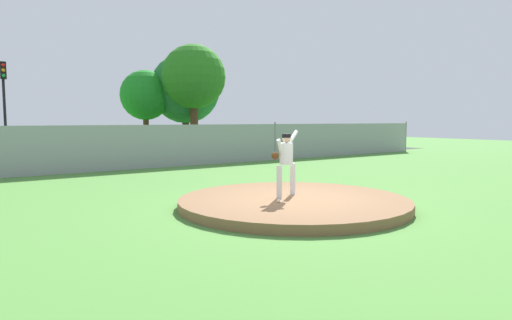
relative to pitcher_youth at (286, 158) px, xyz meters
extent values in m
plane|color=#4C8438|center=(0.03, 5.74, -1.15)|extent=(80.00, 80.00, 0.00)
cube|color=#2B2B2D|center=(0.03, 14.24, -1.15)|extent=(44.00, 7.00, 0.01)
cylinder|color=brown|center=(0.03, -0.26, -1.04)|extent=(5.43, 5.43, 0.21)
cylinder|color=silver|center=(-0.29, -0.11, -0.54)|extent=(0.13, 0.13, 0.78)
cylinder|color=silver|center=(0.31, 0.11, -0.54)|extent=(0.13, 0.13, 0.78)
cylinder|color=silver|center=(0.01, 0.00, 0.10)|extent=(0.32, 0.32, 0.51)
cylinder|color=silver|center=(0.19, 0.00, 0.47)|extent=(0.47, 0.24, 0.39)
cylinder|color=silver|center=(-0.17, 0.00, 0.23)|extent=(0.29, 0.18, 0.46)
ellipsoid|color=#4C2D14|center=(-0.29, 0.05, 0.06)|extent=(0.20, 0.12, 0.18)
sphere|color=tan|center=(0.01, 0.00, 0.46)|extent=(0.20, 0.20, 0.20)
cylinder|color=black|center=(0.01, 0.00, 0.53)|extent=(0.21, 0.21, 0.09)
sphere|color=white|center=(-0.62, -0.50, -0.90)|extent=(0.07, 0.07, 0.07)
cube|color=gray|center=(0.03, 9.74, -0.22)|extent=(36.68, 0.03, 1.85)
cylinder|color=slate|center=(7.36, 9.74, -0.17)|extent=(0.07, 0.07, 1.95)
cylinder|color=slate|center=(18.37, 9.74, -0.17)|extent=(0.07, 0.07, 1.95)
cube|color=#B7BABF|center=(2.25, 14.58, -0.50)|extent=(1.92, 4.46, 0.66)
cube|color=black|center=(2.25, 14.58, 0.15)|extent=(1.69, 2.48, 0.63)
cylinder|color=black|center=(2.18, 15.93, -0.83)|extent=(1.80, 0.72, 0.64)
cylinder|color=black|center=(2.31, 13.22, -0.83)|extent=(1.80, 0.72, 0.64)
cube|color=slate|center=(6.73, 14.01, -0.48)|extent=(2.01, 4.52, 0.70)
cube|color=black|center=(6.73, 14.01, 0.18)|extent=(1.78, 2.52, 0.60)
cylinder|color=black|center=(6.67, 15.39, -0.83)|extent=(1.92, 0.72, 0.64)
cylinder|color=black|center=(6.79, 12.63, -0.83)|extent=(1.92, 0.72, 0.64)
cube|color=#161E4C|center=(-1.93, 13.78, -0.45)|extent=(1.93, 4.13, 0.76)
cube|color=black|center=(-1.93, 13.78, 0.24)|extent=(1.71, 2.30, 0.63)
cylinder|color=black|center=(-1.88, 15.03, -0.83)|extent=(1.84, 0.72, 0.64)
cylinder|color=black|center=(-1.99, 12.52, -0.83)|extent=(1.84, 0.72, 0.64)
cube|color=#146066|center=(11.80, 14.12, -0.45)|extent=(1.95, 4.15, 0.75)
cube|color=black|center=(11.80, 14.12, 0.22)|extent=(1.73, 2.31, 0.60)
cylinder|color=black|center=(11.74, 15.38, -0.83)|extent=(1.87, 0.72, 0.64)
cylinder|color=black|center=(11.85, 12.86, -0.83)|extent=(1.87, 0.72, 0.64)
cylinder|color=black|center=(-3.75, 18.70, 1.39)|extent=(0.14, 0.14, 5.08)
cube|color=black|center=(-3.75, 18.52, 3.48)|extent=(0.28, 0.24, 0.90)
sphere|color=red|center=(-3.75, 18.40, 3.75)|extent=(0.18, 0.18, 0.18)
sphere|color=orange|center=(-3.75, 18.40, 3.48)|extent=(0.18, 0.18, 0.18)
sphere|color=green|center=(-3.75, 18.40, 3.21)|extent=(0.18, 0.18, 0.18)
cylinder|color=#4C331E|center=(5.98, 23.50, 0.16)|extent=(0.42, 0.42, 2.61)
sphere|color=#1C7F21|center=(5.98, 23.50, 2.75)|extent=(3.69, 3.69, 3.69)
cylinder|color=#4C331E|center=(8.64, 20.91, 0.63)|extent=(0.59, 0.59, 3.57)
sphere|color=#27751C|center=(8.64, 20.91, 4.05)|extent=(4.66, 4.66, 4.66)
cylinder|color=#4C331E|center=(9.00, 22.98, 0.16)|extent=(0.54, 0.54, 2.61)
sphere|color=#206A2D|center=(9.00, 22.98, 3.32)|extent=(5.32, 5.32, 5.32)
camera|label=1|loc=(-6.74, -8.11, 0.90)|focal=31.05mm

